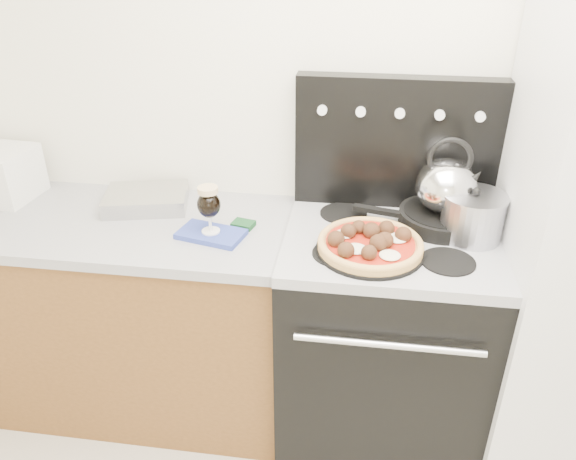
% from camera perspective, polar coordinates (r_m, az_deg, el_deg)
% --- Properties ---
extents(room_shell, '(3.52, 3.01, 2.52)m').
position_cam_1_polar(room_shell, '(1.11, 8.76, -7.68)').
color(room_shell, beige).
rests_on(room_shell, ground).
extents(base_cabinet, '(1.45, 0.60, 0.86)m').
position_cam_1_polar(base_cabinet, '(2.53, -16.75, -8.31)').
color(base_cabinet, brown).
rests_on(base_cabinet, ground).
extents(countertop, '(1.48, 0.63, 0.04)m').
position_cam_1_polar(countertop, '(2.29, -18.32, 0.73)').
color(countertop, '#A1A1A6').
rests_on(countertop, base_cabinet).
extents(stove_body, '(0.76, 0.65, 0.88)m').
position_cam_1_polar(stove_body, '(2.30, 9.42, -11.08)').
color(stove_body, black).
rests_on(stove_body, ground).
extents(cooktop, '(0.76, 0.65, 0.04)m').
position_cam_1_polar(cooktop, '(2.04, 10.44, -1.12)').
color(cooktop, '#ADADB2').
rests_on(cooktop, stove_body).
extents(backguard, '(0.76, 0.08, 0.50)m').
position_cam_1_polar(backguard, '(2.18, 10.93, 8.65)').
color(backguard, black).
rests_on(backguard, cooktop).
extents(foil_sheet, '(0.36, 0.30, 0.06)m').
position_cam_1_polar(foil_sheet, '(2.31, -14.17, 3.05)').
color(foil_sheet, silver).
rests_on(foil_sheet, countertop).
extents(oven_mitt, '(0.26, 0.19, 0.02)m').
position_cam_1_polar(oven_mitt, '(2.05, -7.82, -0.42)').
color(oven_mitt, '#3042A3').
rests_on(oven_mitt, countertop).
extents(beer_glass, '(0.10, 0.10, 0.18)m').
position_cam_1_polar(beer_glass, '(2.01, -8.01, 2.08)').
color(beer_glass, black).
rests_on(beer_glass, oven_mitt).
extents(pizza_pan, '(0.47, 0.47, 0.01)m').
position_cam_1_polar(pizza_pan, '(1.93, 8.30, -2.02)').
color(pizza_pan, black).
rests_on(pizza_pan, cooktop).
extents(pizza, '(0.45, 0.45, 0.05)m').
position_cam_1_polar(pizza, '(1.91, 8.37, -1.21)').
color(pizza, '#EEC34C').
rests_on(pizza, pizza_pan).
extents(skillet, '(0.37, 0.37, 0.06)m').
position_cam_1_polar(skillet, '(2.14, 15.29, 1.16)').
color(skillet, black).
rests_on(skillet, cooktop).
extents(tea_kettle, '(0.23, 0.23, 0.24)m').
position_cam_1_polar(tea_kettle, '(2.08, 15.81, 4.73)').
color(tea_kettle, white).
rests_on(tea_kettle, skillet).
extents(stock_pot, '(0.26, 0.26, 0.16)m').
position_cam_1_polar(stock_pot, '(2.06, 18.19, 1.21)').
color(stock_pot, '#ADADB6').
rests_on(stock_pot, cooktop).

